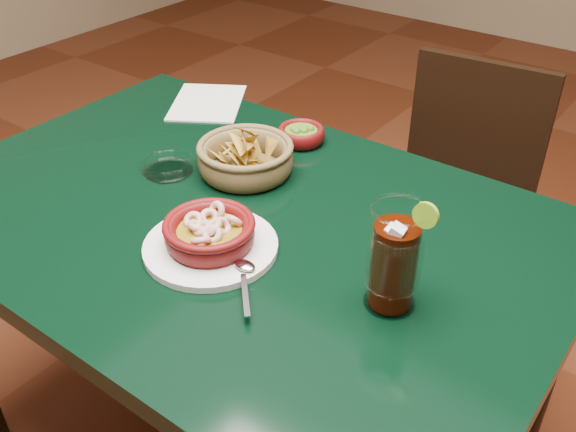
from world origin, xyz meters
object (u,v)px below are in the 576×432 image
Objects in this scene: chip_basket at (245,158)px; dining_chair at (453,206)px; dining_table at (236,255)px; cola_drink at (394,259)px; shrimp_plate at (210,236)px.

dining_chair is at bearing 67.93° from chip_basket.
dining_table is at bearing -102.81° from dining_chair.
cola_drink is (0.19, -0.75, 0.38)m from dining_chair.
dining_chair is 4.26× the size of cola_drink.
dining_chair is 0.88m from shrimp_plate.
dining_chair reaches higher than dining_table.
cola_drink is (0.43, -0.17, 0.05)m from chip_basket.
cola_drink is at bearing -7.46° from dining_table.
cola_drink is at bearing -21.93° from chip_basket.
dining_table is at bearing 172.54° from cola_drink.
cola_drink is at bearing -75.63° from dining_chair.
dining_table is 1.45× the size of dining_chair.
cola_drink reaches higher than shrimp_plate.
dining_table is at bearing 111.76° from shrimp_plate.
dining_chair is 2.92× the size of shrimp_plate.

